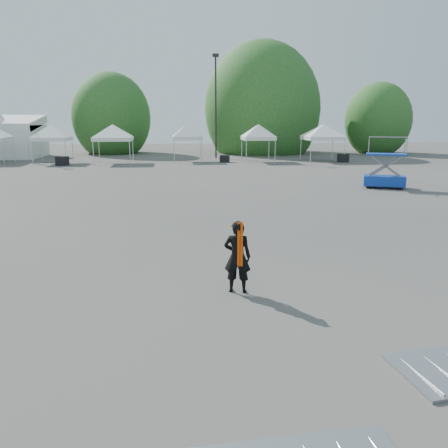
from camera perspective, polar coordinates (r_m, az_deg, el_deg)
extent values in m
plane|color=#474442|center=(12.22, -0.48, -4.07)|extent=(120.00, 120.00, 0.00)
cylinder|color=black|center=(43.81, -1.08, 14.82)|extent=(0.16, 0.16, 9.50)
cube|color=black|center=(44.20, -1.11, 21.18)|extent=(0.60, 0.25, 0.30)
cylinder|color=#382314|center=(52.09, -14.28, 10.21)|extent=(0.36, 0.36, 2.27)
ellipsoid|color=#1D571F|center=(52.03, -14.46, 13.29)|extent=(4.16, 4.16, 4.78)
cylinder|color=#382314|center=(51.66, 4.93, 10.84)|extent=(0.36, 0.36, 2.80)
ellipsoid|color=#1D571F|center=(51.63, 5.01, 14.66)|extent=(5.12, 5.12, 5.89)
cylinder|color=#382314|center=(53.92, 19.24, 9.89)|extent=(0.36, 0.36, 2.10)
ellipsoid|color=#1D571F|center=(53.86, 19.45, 12.63)|extent=(3.84, 3.84, 4.42)
cylinder|color=silver|center=(41.70, -26.92, 8.31)|extent=(0.06, 0.06, 2.00)
cylinder|color=silver|center=(44.26, -25.72, 8.64)|extent=(0.06, 0.06, 2.00)
cylinder|color=silver|center=(40.50, -23.76, 8.51)|extent=(0.06, 0.06, 2.00)
cylinder|color=silver|center=(39.79, -19.98, 8.77)|extent=(0.06, 0.06, 2.00)
cylinder|color=silver|center=(43.10, -22.72, 8.83)|extent=(0.06, 0.06, 2.00)
cylinder|color=silver|center=(42.44, -19.15, 9.07)|extent=(0.06, 0.06, 2.00)
cube|color=white|center=(41.38, -21.53, 10.29)|extent=(2.92, 2.92, 0.30)
pyramid|color=white|center=(41.35, -21.68, 12.02)|extent=(4.12, 4.12, 1.10)
cylinder|color=silver|center=(38.49, -16.71, 8.87)|extent=(0.06, 0.06, 2.00)
cylinder|color=silver|center=(38.09, -12.20, 9.09)|extent=(0.06, 0.06, 2.00)
cylinder|color=silver|center=(41.45, -16.00, 9.20)|extent=(0.06, 0.06, 2.00)
cylinder|color=silver|center=(41.08, -11.81, 9.40)|extent=(0.06, 0.06, 2.00)
cube|color=white|center=(39.69, -14.27, 10.71)|extent=(3.21, 3.21, 0.30)
pyramid|color=white|center=(39.66, -14.37, 12.51)|extent=(4.53, 4.53, 1.10)
cylinder|color=silver|center=(39.26, -6.52, 9.42)|extent=(0.06, 0.06, 2.00)
cylinder|color=silver|center=(39.34, -2.89, 9.50)|extent=(0.06, 0.06, 2.00)
cylinder|color=silver|center=(41.70, -6.53, 9.65)|extent=(0.06, 0.06, 2.00)
cylinder|color=silver|center=(41.78, -3.12, 9.72)|extent=(0.06, 0.06, 2.00)
cube|color=white|center=(40.44, -4.80, 11.11)|extent=(2.65, 2.65, 0.30)
pyramid|color=white|center=(40.41, -4.83, 12.88)|extent=(3.75, 3.75, 1.10)
cylinder|color=silver|center=(38.70, 2.93, 9.43)|extent=(0.06, 0.06, 2.00)
cylinder|color=silver|center=(39.20, 6.69, 9.41)|extent=(0.06, 0.06, 2.00)
cylinder|color=silver|center=(41.23, 2.33, 9.68)|extent=(0.06, 0.06, 2.00)
cylinder|color=silver|center=(41.70, 5.88, 9.67)|extent=(0.06, 0.06, 2.00)
cube|color=white|center=(40.13, 4.49, 11.10)|extent=(2.77, 2.77, 0.30)
pyramid|color=white|center=(40.10, 4.52, 12.88)|extent=(3.92, 3.92, 1.10)
cylinder|color=silver|center=(39.59, 11.26, 9.29)|extent=(0.06, 0.06, 2.00)
cylinder|color=silver|center=(40.63, 15.47, 9.16)|extent=(0.06, 0.06, 2.00)
cylinder|color=silver|center=(42.54, 9.99, 9.61)|extent=(0.06, 0.06, 2.00)
cylinder|color=silver|center=(43.51, 13.95, 9.50)|extent=(0.06, 0.06, 2.00)
cube|color=white|center=(41.48, 12.75, 10.89)|extent=(3.29, 3.29, 0.30)
pyramid|color=white|center=(41.46, 12.84, 12.61)|extent=(4.66, 4.66, 1.10)
imported|color=black|center=(9.43, 1.76, -4.30)|extent=(0.66, 0.51, 1.60)
cube|color=#E94204|center=(9.18, 1.91, -2.70)|extent=(0.13, 0.02, 0.96)
cube|color=#0C199C|center=(25.84, 20.19, 5.33)|extent=(2.42, 1.85, 0.54)
cube|color=#0C199C|center=(25.70, 20.45, 8.52)|extent=(2.32, 1.77, 0.09)
cylinder|color=black|center=(25.39, 18.37, 4.79)|extent=(0.35, 0.25, 0.33)
cylinder|color=black|center=(25.49, 22.02, 4.52)|extent=(0.35, 0.25, 0.33)
cylinder|color=black|center=(26.28, 18.32, 5.06)|extent=(0.35, 0.25, 0.33)
cylinder|color=black|center=(26.38, 21.86, 4.81)|extent=(0.35, 0.25, 0.33)
cube|color=black|center=(38.98, -20.37, 7.72)|extent=(0.98, 0.78, 0.73)
cube|color=black|center=(39.43, 0.09, 8.53)|extent=(0.95, 0.81, 0.64)
cube|color=black|center=(40.95, 15.29, 8.30)|extent=(1.04, 0.87, 0.72)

